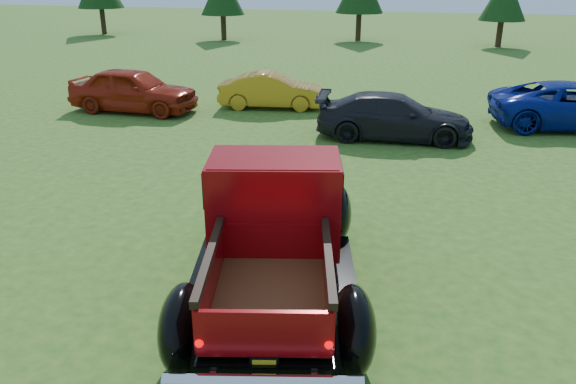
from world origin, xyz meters
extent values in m
plane|color=#2A5919|center=(0.00, 0.00, 0.00)|extent=(120.00, 120.00, 0.00)
cylinder|color=#332114|center=(-22.00, 30.00, 0.94)|extent=(0.36, 0.36, 1.87)
cylinder|color=#332114|center=(-12.00, 29.00, 0.83)|extent=(0.36, 0.36, 1.66)
cylinder|color=#332114|center=(-3.00, 31.00, 0.90)|extent=(0.36, 0.36, 1.80)
cylinder|color=#332114|center=(6.00, 30.00, 0.79)|extent=(0.36, 0.36, 1.58)
cylinder|color=black|center=(0.25, -3.23, 0.43)|extent=(0.46, 0.90, 0.86)
cylinder|color=black|center=(2.02, -2.78, 0.43)|extent=(0.46, 0.90, 0.86)
cylinder|color=black|center=(-0.59, 0.10, 0.43)|extent=(0.46, 0.90, 0.86)
cylinder|color=black|center=(1.18, 0.55, 0.43)|extent=(0.46, 0.90, 0.86)
cube|color=black|center=(0.70, -1.29, 0.48)|extent=(2.70, 5.26, 0.21)
cube|color=maroon|center=(0.27, 0.43, 0.92)|extent=(2.17, 2.01, 0.67)
cube|color=silver|center=(0.06, 1.23, 0.91)|extent=(1.68, 0.49, 0.54)
cube|color=maroon|center=(0.61, -0.93, 1.29)|extent=(2.16, 1.67, 1.40)
cube|color=black|center=(0.61, -0.93, 1.67)|extent=(2.17, 1.57, 0.54)
cube|color=maroon|center=(0.61, -0.93, 1.96)|extent=(2.05, 1.54, 0.09)
cube|color=brown|center=(1.03, -2.59, 0.67)|extent=(1.93, 2.44, 0.05)
cube|color=maroon|center=(0.33, -2.77, 0.95)|extent=(0.58, 2.10, 0.56)
cube|color=maroon|center=(1.74, -2.41, 0.95)|extent=(0.58, 2.10, 0.56)
cube|color=maroon|center=(0.77, -1.55, 0.95)|extent=(1.42, 0.41, 0.56)
cube|color=maroon|center=(1.30, -3.63, 0.95)|extent=(1.42, 0.42, 0.56)
cube|color=black|center=(0.33, -2.77, 1.28)|extent=(0.62, 2.11, 0.10)
cube|color=black|center=(1.74, -2.41, 1.28)|extent=(0.62, 2.11, 0.10)
ellipsoid|color=black|center=(0.15, -3.26, 0.56)|extent=(0.76, 1.23, 0.95)
ellipsoid|color=black|center=(2.13, -2.76, 0.56)|extent=(0.76, 1.23, 0.95)
ellipsoid|color=black|center=(-0.70, 0.07, 0.56)|extent=(0.76, 1.23, 0.95)
ellipsoid|color=black|center=(1.28, 0.57, 0.56)|extent=(0.76, 1.23, 0.95)
cube|color=black|center=(-0.27, -1.59, 0.35)|extent=(0.89, 2.27, 0.06)
cube|color=black|center=(1.70, -1.09, 0.35)|extent=(0.89, 2.27, 0.06)
cylinder|color=silver|center=(1.36, -3.89, 0.54)|extent=(2.07, 0.68, 0.17)
cube|color=black|center=(1.31, -3.67, 0.59)|extent=(0.32, 0.10, 0.16)
cube|color=gold|center=(1.31, -3.68, 0.59)|extent=(0.25, 0.07, 0.11)
sphere|color=#CC0505|center=(0.64, -3.83, 0.84)|extent=(0.10, 0.10, 0.10)
sphere|color=#CC0505|center=(1.97, -3.49, 0.84)|extent=(0.10, 0.10, 0.10)
imported|color=#9E220E|center=(-7.20, 8.49, 0.74)|extent=(4.34, 1.76, 1.48)
imported|color=orange|center=(-2.83, 10.24, 0.60)|extent=(3.81, 1.89, 1.20)
imported|color=black|center=(1.63, 7.51, 0.64)|extent=(4.52, 2.14, 1.27)
imported|color=navy|center=(6.84, 10.13, 0.69)|extent=(5.29, 3.13, 1.38)
camera|label=1|loc=(2.86, -8.34, 4.53)|focal=35.00mm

